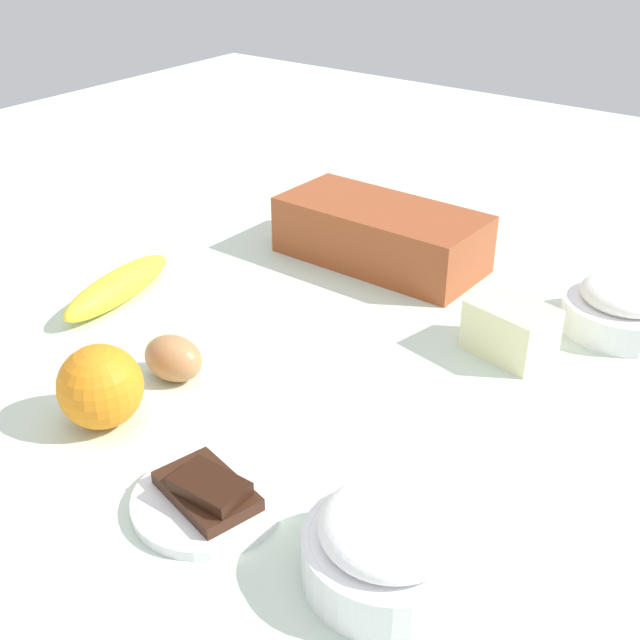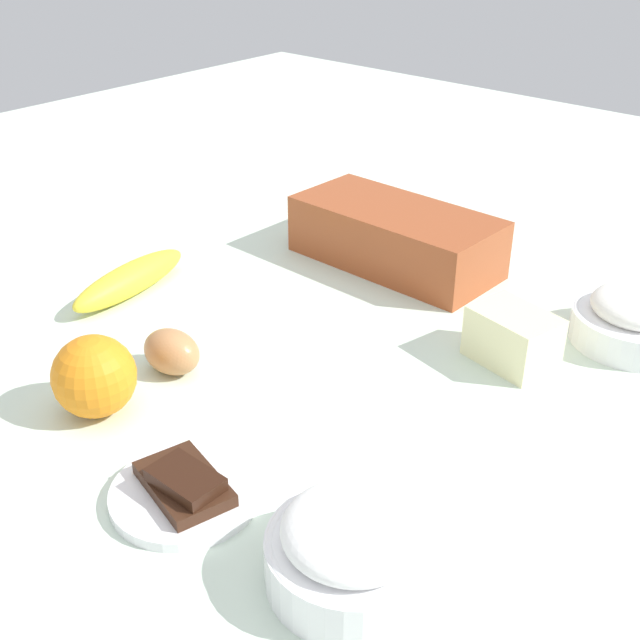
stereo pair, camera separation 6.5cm
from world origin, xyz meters
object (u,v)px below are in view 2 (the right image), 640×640
butter_block (513,338)px  orange_fruit (94,376)px  egg_near_butter (172,352)px  flour_bowl (635,319)px  sugar_bowl (353,548)px  banana (130,279)px  chocolate_plate (185,490)px  loaf_pan (396,235)px

butter_block → orange_fruit: bearing=-126.5°
egg_near_butter → orange_fruit: bearing=-89.1°
flour_bowl → sugar_bowl: bearing=-91.9°
orange_fruit → egg_near_butter: orange_fruit is taller
sugar_bowl → banana: 0.54m
orange_fruit → chocolate_plate: 0.17m
orange_fruit → butter_block: (0.26, 0.35, -0.01)m
sugar_bowl → chocolate_plate: bearing=-171.5°
orange_fruit → butter_block: bearing=53.5°
chocolate_plate → banana: bearing=149.1°
flour_bowl → banana: bearing=-150.0°
orange_fruit → egg_near_butter: bearing=90.9°
flour_bowl → banana: 0.61m
egg_near_butter → chocolate_plate: bearing=-37.0°
sugar_bowl → orange_fruit: 0.33m
loaf_pan → egg_near_butter: bearing=-91.4°
sugar_bowl → chocolate_plate: size_ratio=1.03×
butter_block → banana: bearing=-158.6°
butter_block → chocolate_plate: 0.40m
orange_fruit → butter_block: orange_fruit is taller
loaf_pan → egg_near_butter: loaf_pan is taller
banana → sugar_bowl: bearing=-19.6°
banana → egg_near_butter: (0.18, -0.08, 0.00)m
flour_bowl → butter_block: flour_bowl is taller
flour_bowl → orange_fruit: size_ratio=1.70×
butter_block → chocolate_plate: size_ratio=0.69×
butter_block → chocolate_plate: butter_block is taller
chocolate_plate → orange_fruit: bearing=170.3°
butter_block → chocolate_plate: bearing=-104.4°
orange_fruit → chocolate_plate: bearing=-9.7°
loaf_pan → flour_bowl: (0.33, 0.01, -0.01)m
flour_bowl → loaf_pan: bearing=-177.9°
egg_near_butter → chocolate_plate: egg_near_butter is taller
loaf_pan → butter_block: 0.27m
banana → egg_near_butter: egg_near_butter is taller
banana → butter_block: size_ratio=2.11×
banana → egg_near_butter: bearing=-24.5°
loaf_pan → egg_near_butter: 0.38m
sugar_bowl → banana: sugar_bowl is taller
sugar_bowl → chocolate_plate: sugar_bowl is taller
flour_bowl → sugar_bowl: (-0.02, -0.49, 0.00)m
loaf_pan → flour_bowl: size_ratio=2.01×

